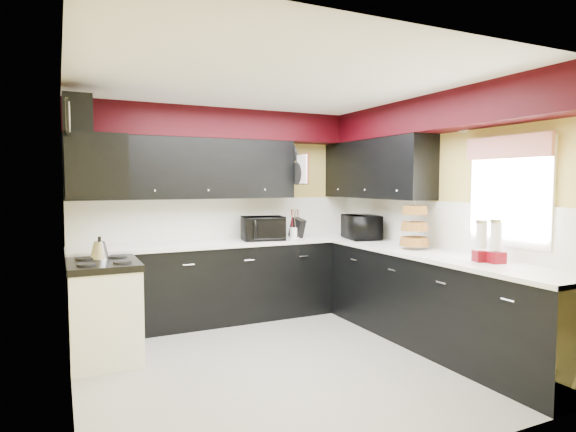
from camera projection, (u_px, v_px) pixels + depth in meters
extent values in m
plane|color=gray|center=(286.00, 360.00, 4.43)|extent=(3.60, 3.60, 0.00)
cube|color=#E0C666|center=(224.00, 214.00, 5.96)|extent=(3.60, 0.06, 2.50)
cube|color=#E0C666|center=(438.00, 219.00, 5.12)|extent=(0.06, 3.60, 2.50)
cube|color=#E0C666|center=(67.00, 235.00, 3.57)|extent=(0.06, 3.60, 2.50)
cube|color=white|center=(286.00, 85.00, 4.26)|extent=(3.60, 3.60, 0.06)
cube|color=black|center=(232.00, 282.00, 5.75)|extent=(3.60, 0.60, 0.90)
cube|color=black|center=(435.00, 302.00, 4.78)|extent=(0.60, 3.00, 0.90)
cube|color=white|center=(232.00, 243.00, 5.72)|extent=(3.62, 0.64, 0.04)
cube|color=white|center=(436.00, 255.00, 4.74)|extent=(0.64, 3.02, 0.04)
cube|color=white|center=(224.00, 219.00, 5.96)|extent=(3.60, 0.02, 0.50)
cube|color=white|center=(438.00, 225.00, 5.12)|extent=(0.02, 3.60, 0.50)
cube|color=black|center=(187.00, 169.00, 5.55)|extent=(2.60, 0.35, 0.70)
cube|color=black|center=(375.00, 169.00, 5.82)|extent=(0.35, 1.80, 0.70)
cube|color=black|center=(228.00, 125.00, 5.73)|extent=(3.60, 0.36, 0.35)
cube|color=black|center=(440.00, 114.00, 4.81)|extent=(0.36, 3.24, 0.35)
cube|color=white|center=(104.00, 314.00, 4.43)|extent=(0.60, 0.75, 0.86)
cube|color=black|center=(103.00, 264.00, 4.40)|extent=(0.62, 0.77, 0.06)
cube|color=black|center=(94.00, 167.00, 4.32)|extent=(0.50, 0.78, 0.55)
cube|color=black|center=(77.00, 119.00, 4.23)|extent=(0.24, 0.40, 0.40)
cube|color=red|center=(507.00, 147.00, 4.23)|extent=(0.04, 0.88, 0.20)
cube|color=white|center=(302.00, 169.00, 5.83)|extent=(0.03, 0.26, 0.35)
imported|color=black|center=(263.00, 228.00, 5.83)|extent=(0.56, 0.50, 0.29)
imported|color=black|center=(362.00, 227.00, 5.95)|extent=(0.48, 0.60, 0.30)
cylinder|color=white|center=(295.00, 233.00, 6.03)|extent=(0.15, 0.15, 0.14)
cube|color=black|center=(297.00, 228.00, 6.05)|extent=(0.16, 0.19, 0.25)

